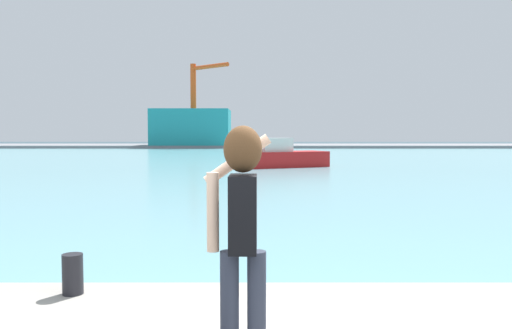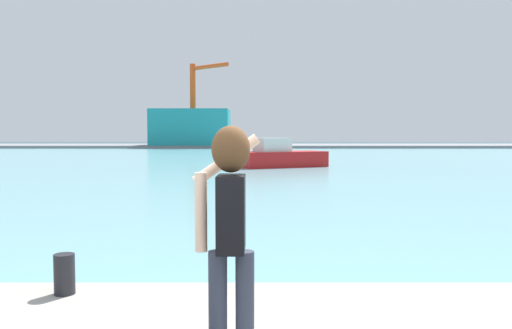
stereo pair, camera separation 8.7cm
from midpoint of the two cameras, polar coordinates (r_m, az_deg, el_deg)
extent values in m
plane|color=#334751|center=(53.76, -0.34, 0.84)|extent=(220.00, 220.00, 0.00)
cube|color=#6BA8B2|center=(55.76, -0.34, 0.94)|extent=(140.00, 100.00, 0.02)
cube|color=gray|center=(95.73, -0.31, 2.09)|extent=(140.00, 20.00, 0.49)
cylinder|color=#2D3342|center=(3.93, -3.89, -15.44)|extent=(0.14, 0.14, 0.82)
cylinder|color=#2D3342|center=(3.92, -0.86, -15.47)|extent=(0.14, 0.14, 0.82)
cube|color=black|center=(3.76, -2.40, -5.45)|extent=(0.20, 0.34, 0.56)
sphere|color=#E0B293|center=(3.72, -2.42, 1.57)|extent=(0.22, 0.22, 0.22)
ellipsoid|color=#472D19|center=(3.69, -2.43, 1.72)|extent=(0.28, 0.26, 0.34)
cylinder|color=#E0B293|center=(3.77, -5.76, -5.28)|extent=(0.09, 0.09, 0.58)
cylinder|color=#E0B293|center=(3.94, -2.98, 0.51)|extent=(0.52, 0.09, 0.40)
cube|color=black|center=(4.06, -2.89, 2.99)|extent=(0.01, 0.07, 0.14)
cylinder|color=black|center=(5.83, -20.39, -11.38)|extent=(0.21, 0.21, 0.42)
cube|color=#B21919|center=(37.04, 2.69, 0.59)|extent=(6.83, 5.01, 1.12)
cube|color=silver|center=(36.64, 1.60, 2.20)|extent=(2.82, 2.66, 0.98)
cube|color=teal|center=(91.26, -7.48, 4.11)|extent=(13.43, 9.73, 6.23)
cylinder|color=#D84C19|center=(91.01, -7.28, 6.62)|extent=(1.00, 1.00, 14.17)
cylinder|color=#D84C19|center=(88.53, -5.46, 10.81)|extent=(6.82, 6.04, 0.70)
camera|label=1|loc=(0.04, -90.27, -0.02)|focal=35.98mm
camera|label=2|loc=(0.04, 89.73, 0.02)|focal=35.98mm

